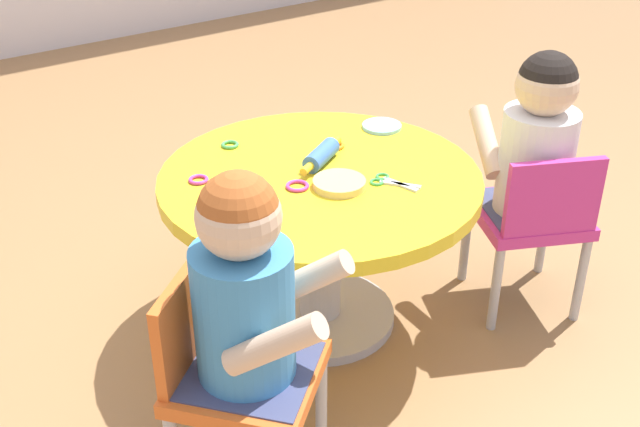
{
  "coord_description": "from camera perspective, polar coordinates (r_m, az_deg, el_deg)",
  "views": [
    {
      "loc": [
        -1.11,
        -1.56,
        1.46
      ],
      "look_at": [
        0.0,
        0.0,
        0.36
      ],
      "focal_mm": 44.89,
      "sensor_mm": 36.0,
      "label": 1
    }
  ],
  "objects": [
    {
      "name": "cookie_cutter_1",
      "position": [
        2.08,
        -1.63,
        1.98
      ],
      "size": [
        0.06,
        0.06,
        0.01
      ],
      "primitive_type": "torus",
      "color": "#D83FA5",
      "rests_on": "craft_table"
    },
    {
      "name": "child_chair_left",
      "position": [
        1.77,
        -6.26,
        -11.13
      ],
      "size": [
        0.42,
        0.42,
        0.54
      ],
      "color": "#B7B7BC",
      "rests_on": "ground"
    },
    {
      "name": "craft_table",
      "position": [
        2.21,
        -0.0,
        0.09
      ],
      "size": [
        0.87,
        0.87,
        0.48
      ],
      "color": "silver",
      "rests_on": "ground"
    },
    {
      "name": "rolling_pin",
      "position": [
        2.2,
        0.09,
        4.18
      ],
      "size": [
        0.21,
        0.13,
        0.05
      ],
      "color": "#3F72CC",
      "rests_on": "craft_table"
    },
    {
      "name": "craft_scissors",
      "position": [
        2.12,
        4.92,
        2.28
      ],
      "size": [
        0.11,
        0.14,
        0.01
      ],
      "color": "silver",
      "rests_on": "craft_table"
    },
    {
      "name": "seated_child_right",
      "position": [
        2.31,
        15.27,
        5.05
      ],
      "size": [
        0.39,
        0.43,
        0.51
      ],
      "color": "#3F4772",
      "rests_on": "ground"
    },
    {
      "name": "cookie_cutter_3",
      "position": [
        2.14,
        -8.66,
        2.41
      ],
      "size": [
        0.05,
        0.05,
        0.01
      ],
      "primitive_type": "torus",
      "color": "#D83FA5",
      "rests_on": "craft_table"
    },
    {
      "name": "cookie_cutter_2",
      "position": [
        2.31,
        0.97,
        4.89
      ],
      "size": [
        0.06,
        0.06,
        0.01
      ],
      "primitive_type": "torus",
      "color": "orange",
      "rests_on": "craft_table"
    },
    {
      "name": "ground_plane",
      "position": [
        2.41,
        -0.0,
        -7.5
      ],
      "size": [
        10.0,
        10.0,
        0.0
      ],
      "primitive_type": "plane",
      "color": "#9E7247"
    },
    {
      "name": "playdough_blob_0",
      "position": [
        2.09,
        1.48,
        2.19
      ],
      "size": [
        0.14,
        0.14,
        0.02
      ],
      "primitive_type": "cylinder",
      "color": "#F2CC72",
      "rests_on": "craft_table"
    },
    {
      "name": "playdough_blob_1",
      "position": [
        2.44,
        4.43,
        6.23
      ],
      "size": [
        0.12,
        0.12,
        0.01
      ],
      "primitive_type": "cylinder",
      "color": "#8CCCF2",
      "rests_on": "craft_table"
    },
    {
      "name": "seated_child_left",
      "position": [
        1.62,
        -5.36,
        -5.32
      ],
      "size": [
        0.43,
        0.44,
        0.51
      ],
      "color": "#3F4772",
      "rests_on": "ground"
    },
    {
      "name": "cookie_cutter_0",
      "position": [
        2.33,
        -6.44,
        4.91
      ],
      "size": [
        0.05,
        0.05,
        0.01
      ],
      "primitive_type": "torus",
      "color": "#4CB259",
      "rests_on": "craft_table"
    },
    {
      "name": "child_chair_right",
      "position": [
        2.38,
        14.93,
        -0.3
      ],
      "size": [
        0.4,
        0.4,
        0.54
      ],
      "color": "#B7B7BC",
      "rests_on": "ground"
    }
  ]
}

